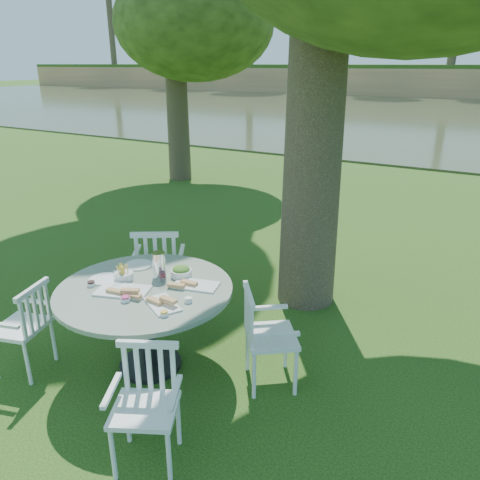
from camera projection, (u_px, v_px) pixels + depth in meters
name	position (u px, v px, depth m)	size (l,w,h in m)	color
ground	(231.00, 318.00, 5.11)	(140.00, 140.00, 0.00)	#17380B
table	(146.00, 302.00, 4.07)	(1.52, 1.52, 0.80)	black
chair_ne	(261.00, 331.00, 3.90)	(0.60, 0.61, 0.88)	white
chair_nw	(158.00, 264.00, 5.05)	(0.66, 0.65, 0.98)	white
chair_sw	(28.00, 322.00, 4.07)	(0.50, 0.52, 0.84)	white
chair_se	(147.00, 394.00, 3.19)	(0.56, 0.55, 0.85)	white
tableware	(151.00, 277.00, 4.11)	(1.13, 0.81, 0.24)	white
river	(463.00, 118.00, 23.77)	(100.00, 28.00, 0.12)	#343C23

